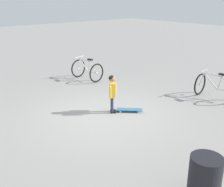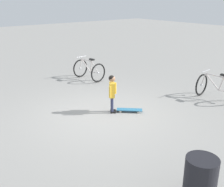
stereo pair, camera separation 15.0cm
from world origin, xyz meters
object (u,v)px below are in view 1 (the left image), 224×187
at_px(bicycle_near, 87,70).
at_px(trash_bin, 204,180).
at_px(bicycle_mid, 215,87).
at_px(child_person, 112,90).
at_px(skateboard, 129,110).

relative_size(bicycle_near, trash_bin, 1.47).
xyz_separation_m(bicycle_near, trash_bin, (-6.67, 2.47, 0.01)).
height_order(bicycle_near, bicycle_mid, same).
xyz_separation_m(bicycle_mid, trash_bin, (-2.41, 4.34, 0.01)).
height_order(bicycle_near, trash_bin, bicycle_near).
bearing_deg(trash_bin, bicycle_near, -20.33).
bearing_deg(child_person, skateboard, -125.69).
distance_m(bicycle_near, bicycle_mid, 4.66).
xyz_separation_m(skateboard, bicycle_mid, (-0.92, -2.78, 0.32)).
relative_size(bicycle_near, bicycle_mid, 1.02).
relative_size(skateboard, bicycle_near, 0.56).
distance_m(child_person, skateboard, 0.77).
distance_m(child_person, trash_bin, 3.81).
distance_m(child_person, bicycle_near, 3.34).
xyz_separation_m(skateboard, bicycle_near, (3.35, -0.91, 0.32)).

